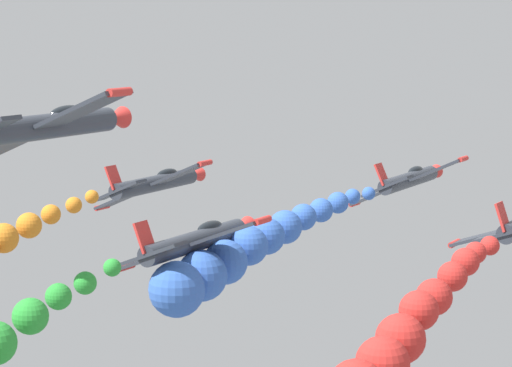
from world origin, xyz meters
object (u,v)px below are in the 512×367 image
airplane_lead (410,179)px  airplane_left_inner (156,183)px  airplane_high_slot (47,126)px  airplane_left_outer (196,240)px

airplane_lead → airplane_left_inner: bearing=-132.7°
airplane_left_inner → airplane_lead: bearing=47.3°
airplane_high_slot → airplane_left_outer: bearing=90.5°
airplane_left_inner → airplane_high_slot: airplane_high_slot is taller
airplane_lead → airplane_high_slot: (-1.13, -39.27, 7.00)m
airplane_left_inner → airplane_high_slot: (11.74, -25.32, 6.44)m
airplane_left_outer → airplane_left_inner: bearing=131.3°
airplane_lead → airplane_left_inner: 18.99m
airplane_lead → airplane_left_outer: size_ratio=1.00×
airplane_left_inner → airplane_left_outer: bearing=-48.7°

